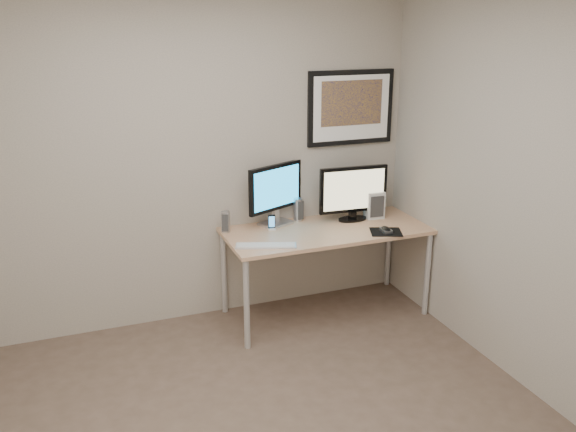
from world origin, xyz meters
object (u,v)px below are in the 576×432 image
at_px(framed_art, 351,108).
at_px(desk, 326,237).
at_px(fan_unit, 374,205).
at_px(monitor_large, 275,192).
at_px(monitor_tv, 353,192).
at_px(keyboard, 266,245).
at_px(speaker_right, 298,209).
at_px(speaker_left, 225,222).
at_px(phone_dock, 272,222).

bearing_deg(framed_art, desk, -136.54).
relative_size(framed_art, fan_unit, 3.32).
height_order(monitor_large, monitor_tv, monitor_large).
bearing_deg(fan_unit, keyboard, -159.45).
bearing_deg(speaker_right, framed_art, -8.57).
relative_size(monitor_tv, speaker_left, 3.50).
bearing_deg(phone_dock, desk, -9.32).
bearing_deg(phone_dock, speaker_right, 36.91).
bearing_deg(keyboard, fan_unit, 36.06).
bearing_deg(phone_dock, monitor_large, 65.55).
distance_m(monitor_tv, speaker_left, 1.06).
xyz_separation_m(keyboard, fan_unit, (1.06, 0.31, 0.11)).
bearing_deg(framed_art, fan_unit, -57.22).
bearing_deg(monitor_large, speaker_left, 159.62).
bearing_deg(phone_dock, keyboard, -107.01).
bearing_deg(fan_unit, desk, -162.40).
bearing_deg(desk, monitor_large, 143.50).
xyz_separation_m(desk, monitor_tv, (0.29, 0.12, 0.31)).
bearing_deg(fan_unit, monitor_tv, -176.91).
relative_size(desk, framed_art, 2.13).
bearing_deg(speaker_right, speaker_left, 171.68).
bearing_deg(keyboard, monitor_large, 81.61).
distance_m(speaker_left, fan_unit, 1.25).
distance_m(monitor_large, speaker_right, 0.28).
height_order(monitor_tv, speaker_left, monitor_tv).
bearing_deg(monitor_tv, desk, -153.71).
xyz_separation_m(desk, phone_dock, (-0.41, 0.13, 0.13)).
relative_size(phone_dock, fan_unit, 0.55).
distance_m(desk, fan_unit, 0.53).
height_order(monitor_tv, fan_unit, monitor_tv).
bearing_deg(keyboard, phone_dock, 83.61).
bearing_deg(speaker_right, desk, -80.34).
bearing_deg(speaker_left, fan_unit, 14.91).
relative_size(speaker_left, fan_unit, 0.73).
bearing_deg(speaker_left, phone_dock, 6.03).
height_order(framed_art, monitor_tv, framed_art).
height_order(desk, speaker_right, speaker_right).
relative_size(speaker_right, fan_unit, 0.82).
bearing_deg(phone_dock, speaker_left, 175.43).
height_order(desk, phone_dock, phone_dock).
bearing_deg(monitor_tv, framed_art, 78.16).
relative_size(framed_art, keyboard, 1.70).
bearing_deg(framed_art, speaker_left, -174.18).
bearing_deg(speaker_left, monitor_large, 23.39).
height_order(speaker_left, speaker_right, speaker_right).
xyz_separation_m(framed_art, fan_unit, (0.14, -0.21, -0.78)).
xyz_separation_m(framed_art, monitor_large, (-0.68, -0.08, -0.62)).
height_order(keyboard, fan_unit, fan_unit).
relative_size(monitor_large, fan_unit, 2.24).
distance_m(monitor_tv, phone_dock, 0.72).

